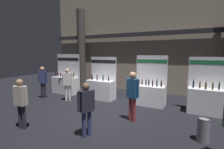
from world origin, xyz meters
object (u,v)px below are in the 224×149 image
(exhibitor_booth_3, at_px, (211,100))
(visitor_2, at_px, (43,80))
(exhibitor_booth_0, at_px, (66,83))
(visitor_4, at_px, (67,82))
(trash_bin, at_px, (203,130))
(visitor_3, at_px, (86,105))
(visitor_1, at_px, (21,100))
(visitor_5, at_px, (133,92))
(exhibitor_booth_2, at_px, (149,93))
(exhibitor_booth_1, at_px, (101,88))

(exhibitor_booth_3, xyz_separation_m, visitor_2, (-8.10, -1.43, 0.42))
(exhibitor_booth_0, bearing_deg, visitor_2, -102.71)
(visitor_2, bearing_deg, visitor_4, 152.29)
(trash_bin, bearing_deg, visitor_3, -157.41)
(exhibitor_booth_3, xyz_separation_m, visitor_4, (-6.54, -1.19, 0.40))
(visitor_3, bearing_deg, trash_bin, 141.25)
(visitor_1, bearing_deg, visitor_4, -83.31)
(visitor_1, height_order, visitor_3, visitor_1)
(visitor_1, xyz_separation_m, visitor_2, (-2.48, 2.92, 0.05))
(visitor_2, xyz_separation_m, visitor_4, (1.56, 0.24, -0.02))
(exhibitor_booth_3, distance_m, visitor_3, 5.12)
(exhibitor_booth_0, relative_size, visitor_1, 1.46)
(visitor_2, xyz_separation_m, visitor_5, (5.50, -0.68, 0.05))
(exhibitor_booth_3, height_order, visitor_2, exhibitor_booth_3)
(visitor_2, bearing_deg, trash_bin, 135.61)
(visitor_1, xyz_separation_m, visitor_3, (2.19, 0.57, -0.01))
(trash_bin, relative_size, visitor_5, 0.37)
(trash_bin, height_order, visitor_3, visitor_3)
(exhibitor_booth_2, height_order, visitor_4, exhibitor_booth_2)
(exhibitor_booth_3, xyz_separation_m, visitor_1, (-5.62, -4.36, 0.37))
(exhibitor_booth_2, relative_size, visitor_5, 1.30)
(exhibitor_booth_1, xyz_separation_m, exhibitor_booth_3, (5.14, 0.15, 0.01))
(exhibitor_booth_0, height_order, visitor_2, exhibitor_booth_0)
(exhibitor_booth_1, relative_size, visitor_5, 1.25)
(visitor_1, xyz_separation_m, visitor_4, (-0.93, 3.17, 0.03))
(exhibitor_booth_0, relative_size, visitor_2, 1.39)
(visitor_1, distance_m, visitor_4, 3.30)
(exhibitor_booth_3, height_order, visitor_3, exhibitor_booth_3)
(exhibitor_booth_0, relative_size, exhibitor_booth_1, 1.06)
(visitor_4, xyz_separation_m, visitor_5, (3.94, -0.92, 0.07))
(exhibitor_booth_1, distance_m, trash_bin, 5.36)
(exhibitor_booth_0, xyz_separation_m, exhibitor_booth_2, (5.24, 0.05, -0.03))
(exhibitor_booth_1, distance_m, exhibitor_booth_2, 2.61)
(exhibitor_booth_1, distance_m, visitor_1, 4.25)
(visitor_4, bearing_deg, visitor_3, -71.98)
(trash_bin, xyz_separation_m, visitor_5, (-2.27, 0.40, 0.75))
(exhibitor_booth_0, distance_m, exhibitor_booth_2, 5.24)
(visitor_2, relative_size, visitor_5, 0.96)
(exhibitor_booth_3, relative_size, visitor_2, 1.33)
(exhibitor_booth_3, height_order, visitor_4, exhibitor_booth_3)
(exhibitor_booth_0, bearing_deg, exhibitor_booth_3, 0.18)
(exhibitor_booth_1, distance_m, visitor_3, 4.04)
(exhibitor_booth_0, relative_size, visitor_4, 1.43)
(exhibitor_booth_1, bearing_deg, visitor_4, -143.47)
(exhibitor_booth_1, bearing_deg, visitor_5, -37.63)
(exhibitor_booth_2, bearing_deg, exhibitor_booth_1, -176.14)
(exhibitor_booth_2, bearing_deg, visitor_5, -91.74)
(exhibitor_booth_1, bearing_deg, visitor_2, -156.62)
(trash_bin, height_order, visitor_5, visitor_5)
(exhibitor_booth_3, relative_size, visitor_3, 1.42)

